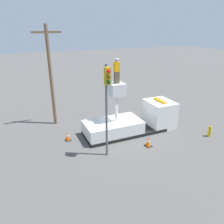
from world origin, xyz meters
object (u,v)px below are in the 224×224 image
at_px(bucket_truck, 134,121).
at_px(utility_pole, 51,74).
at_px(worker, 117,71).
at_px(traffic_light_pole, 107,95).
at_px(fire_hydrant, 210,131).
at_px(traffic_cone_rear, 68,136).
at_px(traffic_cone_curbside, 148,142).

relative_size(bucket_truck, utility_pole, 0.92).
bearing_deg(utility_pole, worker, -45.30).
relative_size(traffic_light_pole, fire_hydrant, 6.71).
height_order(traffic_light_pole, fire_hydrant, traffic_light_pole).
bearing_deg(traffic_cone_rear, utility_pole, 94.91).
distance_m(worker, traffic_cone_rear, 5.98).
distance_m(worker, traffic_cone_curbside, 5.47).
bearing_deg(worker, utility_pole, 134.70).
distance_m(traffic_cone_rear, utility_pole, 5.32).
distance_m(fire_hydrant, traffic_cone_curbside, 5.15).
bearing_deg(traffic_cone_curbside, utility_pole, 129.08).
distance_m(traffic_cone_rear, traffic_cone_curbside, 5.92).
height_order(bucket_truck, fire_hydrant, bucket_truck).
bearing_deg(fire_hydrant, traffic_cone_curbside, 172.71).
xyz_separation_m(worker, traffic_cone_curbside, (1.34, -2.53, -4.67)).
relative_size(traffic_light_pole, traffic_cone_rear, 8.51).
relative_size(worker, traffic_light_pole, 0.29).
height_order(bucket_truck, traffic_cone_curbside, bucket_truck).
relative_size(traffic_cone_curbside, utility_pole, 0.09).
distance_m(worker, fire_hydrant, 8.51).
height_order(traffic_light_pole, traffic_cone_curbside, traffic_light_pole).
bearing_deg(traffic_cone_rear, worker, -9.18).
bearing_deg(traffic_cone_rear, bucket_truck, -6.54).
bearing_deg(traffic_light_pole, fire_hydrant, -4.59).
distance_m(bucket_truck, utility_pole, 7.68).
bearing_deg(utility_pole, bucket_truck, -36.22).
distance_m(traffic_light_pole, traffic_cone_curbside, 4.97).
bearing_deg(bucket_truck, utility_pole, 143.78).
height_order(traffic_cone_rear, traffic_cone_curbside, traffic_cone_curbside).
relative_size(bucket_truck, traffic_cone_curbside, 10.61).
xyz_separation_m(bucket_truck, worker, (-1.51, 0.00, 4.15)).
bearing_deg(worker, traffic_cone_rear, 170.82).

